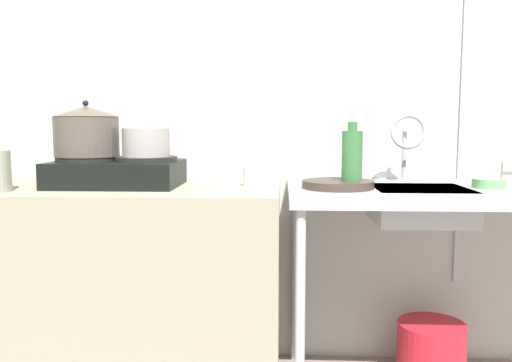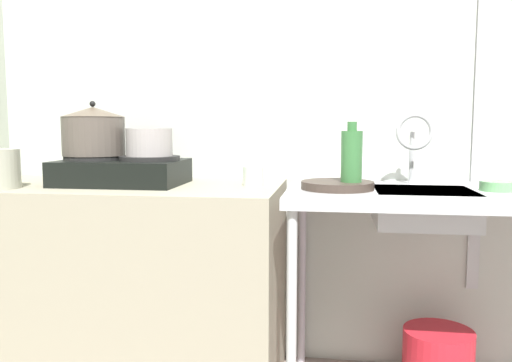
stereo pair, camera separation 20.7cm
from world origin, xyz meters
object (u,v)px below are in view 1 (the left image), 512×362
at_px(percolator, 253,169).
at_px(sink_basin, 420,205).
at_px(frying_pan, 338,184).
at_px(bucket_on_floor, 431,353).
at_px(pot_on_right_burner, 146,143).
at_px(small_bowl_on_drainboard, 489,183).
at_px(pot_on_left_burner, 86,131).
at_px(stove, 117,172).
at_px(bottle_by_sink, 352,159).
at_px(faucet, 408,136).

xyz_separation_m(percolator, sink_basin, (0.66, -0.03, -0.14)).
bearing_deg(frying_pan, bucket_on_floor, 17.18).
height_order(pot_on_right_burner, frying_pan, pot_on_right_burner).
relative_size(percolator, bucket_on_floor, 0.50).
relative_size(percolator, small_bowl_on_drainboard, 1.12).
height_order(pot_on_left_burner, sink_basin, pot_on_left_burner).
height_order(sink_basin, bucket_on_floor, sink_basin).
distance_m(percolator, bucket_on_floor, 1.09).
distance_m(pot_on_left_burner, sink_basin, 1.36).
height_order(stove, bottle_by_sink, bottle_by_sink).
height_order(bottle_by_sink, bucket_on_floor, bottle_by_sink).
bearing_deg(faucet, bottle_by_sink, -143.08).
bearing_deg(bottle_by_sink, frying_pan, 161.00).
distance_m(faucet, bottle_by_sink, 0.33).
height_order(pot_on_right_burner, bottle_by_sink, bottle_by_sink).
bearing_deg(stove, percolator, 2.64).
height_order(stove, faucet, faucet).
xyz_separation_m(pot_on_right_burner, sink_basin, (1.09, -0.00, -0.24)).
bearing_deg(stove, bottle_by_sink, -2.94).
xyz_separation_m(stove, bottle_by_sink, (0.93, -0.05, 0.06)).
bearing_deg(bucket_on_floor, sink_basin, -132.35).
xyz_separation_m(stove, faucet, (1.18, 0.14, 0.14)).
xyz_separation_m(frying_pan, bottle_by_sink, (0.05, -0.02, 0.10)).
relative_size(percolator, frying_pan, 0.51).
relative_size(stove, pot_on_left_burner, 1.94).
bearing_deg(bottle_by_sink, sink_basin, 8.88).
bearing_deg(faucet, frying_pan, -150.40).
bearing_deg(sink_basin, pot_on_right_burner, 179.74).
relative_size(percolator, sink_basin, 0.39).
bearing_deg(frying_pan, small_bowl_on_drainboard, 3.74).
height_order(sink_basin, frying_pan, frying_pan).
relative_size(stove, sink_basin, 1.37).
bearing_deg(stove, pot_on_right_burner, 0.00).
bearing_deg(frying_pan, bottle_by_sink, -19.00).
xyz_separation_m(pot_on_left_burner, percolator, (0.66, 0.03, -0.15)).
relative_size(stove, faucet, 1.71).
height_order(stove, percolator, percolator).
bearing_deg(bottle_by_sink, pot_on_left_burner, 177.39).
height_order(sink_basin, faucet, faucet).
relative_size(sink_basin, frying_pan, 1.31).
bearing_deg(faucet, bucket_on_floor, -19.93).
bearing_deg(small_bowl_on_drainboard, bucket_on_floor, 151.69).
relative_size(faucet, bucket_on_floor, 1.03).
xyz_separation_m(pot_on_left_burner, bottle_by_sink, (1.05, -0.05, -0.10)).
relative_size(sink_basin, bottle_by_sink, 1.42).
bearing_deg(sink_basin, bottle_by_sink, -171.12).
bearing_deg(stove, small_bowl_on_drainboard, 0.32).
height_order(stove, frying_pan, stove).
distance_m(pot_on_right_burner, frying_pan, 0.78).
xyz_separation_m(sink_basin, bottle_by_sink, (-0.27, -0.04, 0.18)).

